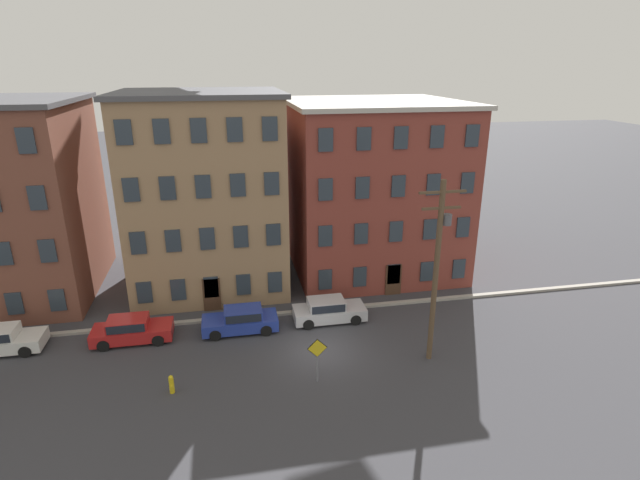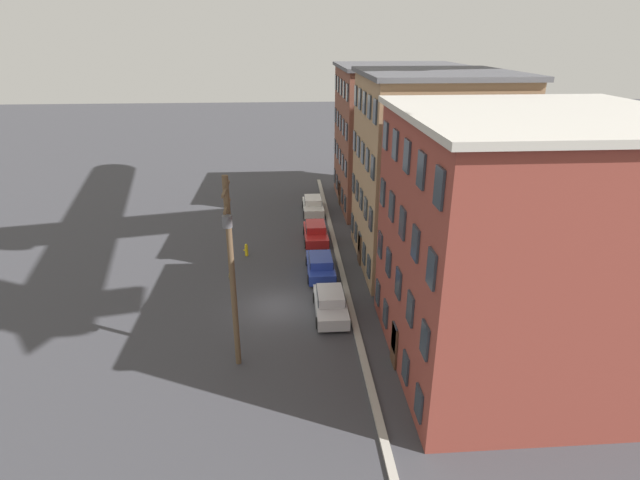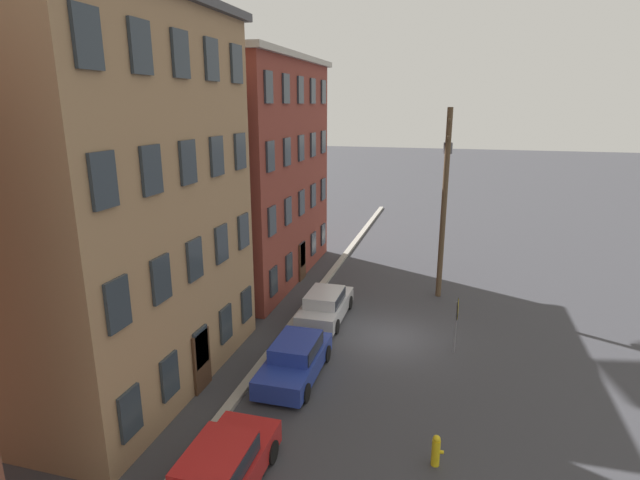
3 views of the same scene
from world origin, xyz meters
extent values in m
plane|color=#38383D|center=(0.00, 0.00, 0.00)|extent=(200.00, 200.00, 0.00)
cube|color=#9E998E|center=(0.00, 4.50, 0.08)|extent=(56.00, 0.36, 0.16)
cube|color=#9E7A56|center=(-5.85, 10.62, 6.50)|extent=(10.09, 9.25, 13.00)
cube|color=#2D3842|center=(-9.89, 5.94, 1.63)|extent=(0.90, 0.10, 1.40)
cube|color=#2D3842|center=(-9.89, 5.94, 4.88)|extent=(0.90, 0.10, 1.40)
cube|color=#2D3842|center=(-9.89, 5.94, 8.13)|extent=(0.90, 0.10, 1.40)
cube|color=#2D3842|center=(-9.89, 5.94, 11.38)|extent=(0.90, 0.10, 1.40)
cube|color=#2D3842|center=(-7.87, 5.94, 1.63)|extent=(0.90, 0.10, 1.40)
cube|color=#2D3842|center=(-7.87, 5.94, 4.88)|extent=(0.90, 0.10, 1.40)
cube|color=#2D3842|center=(-7.87, 5.94, 8.13)|extent=(0.90, 0.10, 1.40)
cube|color=#2D3842|center=(-7.87, 5.94, 11.38)|extent=(0.90, 0.10, 1.40)
cube|color=#2D3842|center=(-5.85, 5.94, 1.63)|extent=(0.90, 0.10, 1.40)
cube|color=#2D3842|center=(-5.85, 5.94, 4.88)|extent=(0.90, 0.10, 1.40)
cube|color=#2D3842|center=(-5.85, 5.94, 8.13)|extent=(0.90, 0.10, 1.40)
cube|color=#2D3842|center=(-5.85, 5.94, 11.38)|extent=(0.90, 0.10, 1.40)
cube|color=#2D3842|center=(-3.83, 5.94, 1.63)|extent=(0.90, 0.10, 1.40)
cube|color=#2D3842|center=(-3.83, 5.94, 4.88)|extent=(0.90, 0.10, 1.40)
cube|color=#2D3842|center=(-3.83, 5.94, 8.13)|extent=(0.90, 0.10, 1.40)
cube|color=#2D3842|center=(-3.83, 5.94, 11.38)|extent=(0.90, 0.10, 1.40)
cube|color=#2D3842|center=(-1.81, 5.94, 1.63)|extent=(0.90, 0.10, 1.40)
cube|color=#2D3842|center=(-1.81, 5.94, 4.88)|extent=(0.90, 0.10, 1.40)
cube|color=#2D3842|center=(-1.81, 5.94, 8.13)|extent=(0.90, 0.10, 1.40)
cube|color=#2D3842|center=(-1.81, 5.94, 11.38)|extent=(0.90, 0.10, 1.40)
cube|color=#472D1E|center=(-5.85, 5.94, 1.10)|extent=(1.10, 0.10, 2.20)
cube|color=brown|center=(6.23, 11.85, 6.08)|extent=(11.82, 11.70, 12.16)
cube|color=#B7B2A8|center=(6.23, 11.85, 12.31)|extent=(12.32, 12.20, 0.30)
cube|color=#2D3842|center=(1.50, 5.94, 1.52)|extent=(0.90, 0.10, 1.40)
cube|color=#2D3842|center=(1.50, 5.94, 4.56)|extent=(0.90, 0.10, 1.40)
cube|color=#2D3842|center=(1.50, 5.94, 7.60)|extent=(0.90, 0.10, 1.40)
cube|color=#2D3842|center=(1.50, 5.94, 10.64)|extent=(0.90, 0.10, 1.40)
cube|color=#2D3842|center=(3.86, 5.94, 1.52)|extent=(0.90, 0.10, 1.40)
cube|color=#2D3842|center=(3.86, 5.94, 4.56)|extent=(0.90, 0.10, 1.40)
cube|color=#2D3842|center=(3.86, 5.94, 7.60)|extent=(0.90, 0.10, 1.40)
cube|color=#2D3842|center=(3.86, 5.94, 10.64)|extent=(0.90, 0.10, 1.40)
cube|color=#2D3842|center=(6.23, 5.94, 1.52)|extent=(0.90, 0.10, 1.40)
cube|color=#2D3842|center=(6.23, 5.94, 4.56)|extent=(0.90, 0.10, 1.40)
cube|color=#2D3842|center=(6.23, 5.94, 7.60)|extent=(0.90, 0.10, 1.40)
cube|color=#2D3842|center=(6.23, 5.94, 10.64)|extent=(0.90, 0.10, 1.40)
cube|color=#2D3842|center=(8.59, 5.94, 1.52)|extent=(0.90, 0.10, 1.40)
cube|color=#2D3842|center=(8.59, 5.94, 4.56)|extent=(0.90, 0.10, 1.40)
cube|color=#2D3842|center=(8.59, 5.94, 7.60)|extent=(0.90, 0.10, 1.40)
cube|color=#2D3842|center=(8.59, 5.94, 10.64)|extent=(0.90, 0.10, 1.40)
cube|color=#2D3842|center=(10.96, 5.94, 1.52)|extent=(0.90, 0.10, 1.40)
cube|color=#2D3842|center=(10.96, 5.94, 4.56)|extent=(0.90, 0.10, 1.40)
cube|color=#2D3842|center=(10.96, 5.94, 7.60)|extent=(0.90, 0.10, 1.40)
cube|color=#2D3842|center=(10.96, 5.94, 10.64)|extent=(0.90, 0.10, 1.40)
cube|color=#472D1E|center=(6.23, 5.94, 1.10)|extent=(1.10, 0.10, 2.20)
cube|color=#B21E1E|center=(-10.27, 3.06, 0.53)|extent=(4.40, 1.80, 0.70)
cube|color=#B21E1E|center=(-10.47, 3.06, 1.15)|extent=(2.20, 1.51, 0.55)
cube|color=#1E232D|center=(-10.47, 3.06, 1.15)|extent=(2.02, 1.58, 0.48)
cylinder|color=black|center=(-8.82, 3.91, 0.33)|extent=(0.66, 0.22, 0.66)
cylinder|color=black|center=(-8.82, 2.21, 0.33)|extent=(0.66, 0.22, 0.66)
cube|color=#233899|center=(-4.23, 3.00, 0.53)|extent=(4.40, 1.80, 0.70)
cube|color=#233899|center=(-4.03, 3.00, 1.15)|extent=(2.20, 1.51, 0.55)
cube|color=#1E232D|center=(-4.03, 3.00, 1.15)|extent=(2.02, 1.58, 0.48)
cylinder|color=black|center=(-5.68, 2.15, 0.33)|extent=(0.66, 0.22, 0.66)
cylinder|color=black|center=(-5.68, 3.85, 0.33)|extent=(0.66, 0.22, 0.66)
cylinder|color=black|center=(-2.78, 2.15, 0.33)|extent=(0.66, 0.22, 0.66)
cylinder|color=black|center=(-2.78, 3.85, 0.33)|extent=(0.66, 0.22, 0.66)
cube|color=#B7B7BC|center=(1.20, 3.22, 0.53)|extent=(4.40, 1.80, 0.70)
cube|color=#B7B7BC|center=(1.00, 3.22, 1.15)|extent=(2.20, 1.51, 0.55)
cube|color=#1E232D|center=(1.00, 3.22, 1.15)|extent=(2.02, 1.58, 0.48)
cylinder|color=black|center=(2.65, 4.07, 0.33)|extent=(0.66, 0.22, 0.66)
cylinder|color=black|center=(2.65, 2.37, 0.33)|extent=(0.66, 0.22, 0.66)
cylinder|color=black|center=(-0.25, 4.07, 0.33)|extent=(0.66, 0.22, 0.66)
cylinder|color=black|center=(-0.25, 2.37, 0.33)|extent=(0.66, 0.22, 0.66)
cylinder|color=slate|center=(-0.68, -2.75, 1.12)|extent=(0.08, 0.08, 2.24)
cube|color=yellow|center=(-0.68, -2.78, 1.91)|extent=(0.94, 0.03, 0.94)
cube|color=black|center=(-0.68, -2.77, 1.91)|extent=(1.01, 0.02, 1.01)
cylinder|color=brown|center=(5.61, -1.86, 4.89)|extent=(0.28, 0.28, 9.78)
cube|color=brown|center=(5.61, -1.86, 9.18)|extent=(2.40, 0.12, 0.12)
cube|color=brown|center=(5.61, -1.86, 8.38)|extent=(2.00, 0.12, 0.12)
cylinder|color=#515156|center=(5.96, -1.86, 7.78)|extent=(0.44, 0.44, 0.55)
cylinder|color=yellow|center=(-7.71, -2.33, 0.40)|extent=(0.24, 0.24, 0.80)
sphere|color=yellow|center=(-7.71, -2.33, 0.85)|extent=(0.22, 0.22, 0.22)
cylinder|color=yellow|center=(-7.71, -2.49, 0.45)|extent=(0.10, 0.12, 0.10)
camera|label=1|loc=(-4.58, -23.47, 15.02)|focal=28.00mm
camera|label=2|loc=(26.86, 0.79, 15.43)|focal=28.00mm
camera|label=3|loc=(-20.16, -2.32, 9.92)|focal=28.00mm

